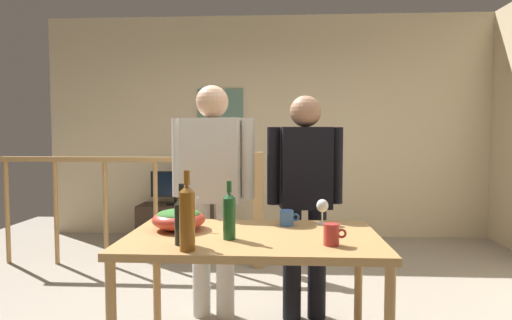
{
  "coord_description": "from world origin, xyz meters",
  "views": [
    {
      "loc": [
        0.15,
        -2.67,
        1.31
      ],
      "look_at": [
        0.01,
        -0.1,
        1.16
      ],
      "focal_mm": 29.03,
      "sensor_mm": 36.0,
      "label": 1
    }
  ],
  "objects_px": {
    "wine_bottle_dark": "(182,220)",
    "wine_bottle_amber": "(187,217)",
    "wine_bottle_green": "(229,215)",
    "framed_picture": "(220,110)",
    "wine_glass": "(322,207)",
    "flat_screen_tv": "(175,185)",
    "salad_bowl": "(179,218)",
    "mug_blue": "(287,218)",
    "tv_console": "(176,222)",
    "person_standing_right": "(305,190)",
    "serving_table": "(253,248)",
    "mug_red": "(332,234)",
    "person_standing_left": "(213,180)",
    "stair_railing": "(174,197)"
  },
  "relations": [
    {
      "from": "framed_picture",
      "to": "wine_glass",
      "type": "bearing_deg",
      "value": -70.07
    },
    {
      "from": "wine_glass",
      "to": "mug_red",
      "type": "relative_size",
      "value": 1.35
    },
    {
      "from": "wine_bottle_green",
      "to": "person_standing_left",
      "type": "distance_m",
      "value": 0.81
    },
    {
      "from": "salad_bowl",
      "to": "wine_bottle_dark",
      "type": "relative_size",
      "value": 1.0
    },
    {
      "from": "tv_console",
      "to": "mug_blue",
      "type": "distance_m",
      "value": 2.96
    },
    {
      "from": "framed_picture",
      "to": "salad_bowl",
      "type": "height_order",
      "value": "framed_picture"
    },
    {
      "from": "serving_table",
      "to": "wine_bottle_green",
      "type": "distance_m",
      "value": 0.26
    },
    {
      "from": "wine_bottle_dark",
      "to": "mug_blue",
      "type": "height_order",
      "value": "wine_bottle_dark"
    },
    {
      "from": "flat_screen_tv",
      "to": "wine_bottle_amber",
      "type": "distance_m",
      "value": 3.24
    },
    {
      "from": "wine_bottle_green",
      "to": "mug_red",
      "type": "bearing_deg",
      "value": -10.24
    },
    {
      "from": "framed_picture",
      "to": "tv_console",
      "type": "relative_size",
      "value": 0.66
    },
    {
      "from": "wine_bottle_green",
      "to": "person_standing_right",
      "type": "xyz_separation_m",
      "value": [
        0.44,
        0.78,
        0.03
      ]
    },
    {
      "from": "tv_console",
      "to": "wine_glass",
      "type": "xyz_separation_m",
      "value": [
        1.55,
        -2.53,
        0.65
      ]
    },
    {
      "from": "stair_railing",
      "to": "wine_bottle_green",
      "type": "xyz_separation_m",
      "value": [
        0.78,
        -1.91,
        0.2
      ]
    },
    {
      "from": "mug_blue",
      "to": "flat_screen_tv",
      "type": "bearing_deg",
      "value": 117.69
    },
    {
      "from": "wine_bottle_dark",
      "to": "wine_bottle_amber",
      "type": "height_order",
      "value": "wine_bottle_amber"
    },
    {
      "from": "wine_bottle_dark",
      "to": "wine_bottle_green",
      "type": "xyz_separation_m",
      "value": [
        0.22,
        0.12,
        0.0
      ]
    },
    {
      "from": "wine_bottle_green",
      "to": "wine_bottle_amber",
      "type": "relative_size",
      "value": 0.81
    },
    {
      "from": "wine_bottle_green",
      "to": "person_standing_left",
      "type": "relative_size",
      "value": 0.18
    },
    {
      "from": "wine_glass",
      "to": "person_standing_left",
      "type": "height_order",
      "value": "person_standing_left"
    },
    {
      "from": "serving_table",
      "to": "framed_picture",
      "type": "bearing_deg",
      "value": 101.16
    },
    {
      "from": "wine_bottle_dark",
      "to": "mug_blue",
      "type": "relative_size",
      "value": 2.58
    },
    {
      "from": "framed_picture",
      "to": "mug_blue",
      "type": "height_order",
      "value": "framed_picture"
    },
    {
      "from": "wine_glass",
      "to": "wine_bottle_dark",
      "type": "xyz_separation_m",
      "value": [
        -0.75,
        -0.51,
        0.02
      ]
    },
    {
      "from": "wine_bottle_dark",
      "to": "person_standing_left",
      "type": "xyz_separation_m",
      "value": [
        0.01,
        0.9,
        0.1
      ]
    },
    {
      "from": "flat_screen_tv",
      "to": "salad_bowl",
      "type": "distance_m",
      "value": 2.78
    },
    {
      "from": "tv_console",
      "to": "mug_blue",
      "type": "xyz_separation_m",
      "value": [
        1.34,
        -2.58,
        0.59
      ]
    },
    {
      "from": "wine_bottle_dark",
      "to": "mug_blue",
      "type": "xyz_separation_m",
      "value": [
        0.53,
        0.46,
        -0.08
      ]
    },
    {
      "from": "framed_picture",
      "to": "person_standing_right",
      "type": "height_order",
      "value": "framed_picture"
    },
    {
      "from": "salad_bowl",
      "to": "mug_blue",
      "type": "height_order",
      "value": "salad_bowl"
    },
    {
      "from": "wine_glass",
      "to": "person_standing_left",
      "type": "bearing_deg",
      "value": 152.34
    },
    {
      "from": "flat_screen_tv",
      "to": "wine_bottle_amber",
      "type": "xyz_separation_m",
      "value": [
        0.85,
        -3.12,
        0.23
      ]
    },
    {
      "from": "flat_screen_tv",
      "to": "salad_bowl",
      "type": "xyz_separation_m",
      "value": [
        0.71,
        -2.68,
        0.13
      ]
    },
    {
      "from": "stair_railing",
      "to": "serving_table",
      "type": "xyz_separation_m",
      "value": [
        0.9,
        -1.8,
        -0.0
      ]
    },
    {
      "from": "person_standing_left",
      "to": "person_standing_right",
      "type": "distance_m",
      "value": 0.66
    },
    {
      "from": "salad_bowl",
      "to": "wine_bottle_dark",
      "type": "bearing_deg",
      "value": -73.74
    },
    {
      "from": "tv_console",
      "to": "person_standing_right",
      "type": "xyz_separation_m",
      "value": [
        1.47,
        -2.14,
        0.7
      ]
    },
    {
      "from": "wine_glass",
      "to": "wine_bottle_green",
      "type": "height_order",
      "value": "wine_bottle_green"
    },
    {
      "from": "mug_red",
      "to": "tv_console",
      "type": "bearing_deg",
      "value": 117.19
    },
    {
      "from": "person_standing_right",
      "to": "wine_bottle_amber",
      "type": "bearing_deg",
      "value": 50.39
    },
    {
      "from": "salad_bowl",
      "to": "wine_bottle_amber",
      "type": "xyz_separation_m",
      "value": [
        0.15,
        -0.43,
        0.1
      ]
    },
    {
      "from": "wine_bottle_dark",
      "to": "wine_bottle_amber",
      "type": "bearing_deg",
      "value": -64.44
    },
    {
      "from": "salad_bowl",
      "to": "wine_glass",
      "type": "bearing_deg",
      "value": 12.47
    },
    {
      "from": "flat_screen_tv",
      "to": "wine_bottle_dark",
      "type": "xyz_separation_m",
      "value": [
        0.8,
        -3.01,
        0.19
      ]
    },
    {
      "from": "tv_console",
      "to": "salad_bowl",
      "type": "bearing_deg",
      "value": -75.37
    },
    {
      "from": "serving_table",
      "to": "mug_red",
      "type": "height_order",
      "value": "mug_red"
    },
    {
      "from": "stair_railing",
      "to": "wine_bottle_amber",
      "type": "distance_m",
      "value": 2.23
    },
    {
      "from": "wine_bottle_green",
      "to": "framed_picture",
      "type": "bearing_deg",
      "value": 98.79
    },
    {
      "from": "person_standing_left",
      "to": "person_standing_right",
      "type": "xyz_separation_m",
      "value": [
        0.66,
        -0.0,
        -0.06
      ]
    },
    {
      "from": "framed_picture",
      "to": "mug_red",
      "type": "distance_m",
      "value": 3.55
    }
  ]
}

